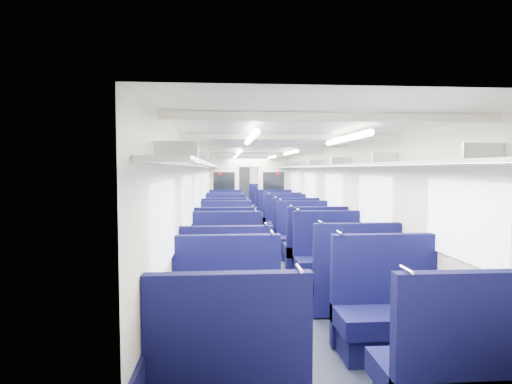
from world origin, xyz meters
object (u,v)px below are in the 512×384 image
at_px(end_door, 242,187).
at_px(seat_14, 226,226).
at_px(seat_4, 227,290).
at_px(seat_9, 315,250).
at_px(seat_2, 227,318).
at_px(seat_6, 226,265).
at_px(seat_7, 329,263).
at_px(seat_10, 226,240).
at_px(seat_1, 459,380).
at_px(seat_8, 226,252).
at_px(seat_25, 264,204).
at_px(seat_3, 388,317).
at_px(seat_18, 226,215).
at_px(seat_24, 225,205).
at_px(seat_17, 281,220).
at_px(seat_15, 287,225).
at_px(seat_23, 267,207).
at_px(seat_5, 353,284).
at_px(seat_0, 228,382).
at_px(seat_27, 261,202).
at_px(seat_13, 294,232).
at_px(seat_21, 270,209).
at_px(bulkhead, 249,188).
at_px(seat_12, 226,232).
at_px(seat_20, 225,210).
at_px(seat_16, 226,220).
at_px(seat_22, 225,207).
at_px(seat_26, 225,202).
at_px(seat_19, 276,215).
at_px(seat_11, 304,240).

distance_m(end_door, seat_14, 9.25).
bearing_deg(seat_4, seat_9, 55.16).
height_order(seat_2, seat_6, same).
bearing_deg(seat_7, seat_10, 126.08).
bearing_deg(seat_1, seat_4, 125.65).
xyz_separation_m(seat_8, seat_25, (1.66, 10.07, 0.00)).
bearing_deg(seat_7, seat_3, -90.00).
xyz_separation_m(seat_4, seat_6, (0.00, 1.37, 0.00)).
relative_size(seat_18, seat_24, 1.00).
distance_m(seat_17, seat_18, 2.10).
relative_size(seat_15, seat_23, 1.00).
bearing_deg(seat_8, seat_5, -53.76).
height_order(seat_0, seat_25, same).
bearing_deg(seat_27, seat_23, -90.00).
bearing_deg(seat_17, seat_9, -90.00).
xyz_separation_m(seat_1, seat_13, (0.00, 6.96, 0.00)).
bearing_deg(seat_24, seat_13, -77.91).
distance_m(seat_5, seat_8, 2.81).
xyz_separation_m(seat_9, seat_21, (0.00, 7.75, 0.00)).
xyz_separation_m(bulkhead, seat_7, (0.83, -7.99, -0.85)).
xyz_separation_m(bulkhead, seat_13, (0.83, -4.71, -0.85)).
distance_m(seat_6, seat_14, 4.46).
relative_size(seat_0, seat_17, 1.00).
bearing_deg(seat_12, seat_3, -73.81).
bearing_deg(bulkhead, seat_20, 136.46).
bearing_deg(seat_16, seat_22, 90.00).
bearing_deg(seat_9, seat_26, 98.33).
bearing_deg(seat_22, seat_18, -90.00).
bearing_deg(seat_0, seat_22, 90.00).
distance_m(seat_12, seat_26, 9.06).
bearing_deg(seat_5, seat_3, -90.00).
bearing_deg(end_door, seat_3, -87.04).
xyz_separation_m(bulkhead, seat_26, (-0.83, 4.38, -0.85)).
distance_m(seat_6, seat_9, 1.95).
xyz_separation_m(seat_6, seat_13, (1.66, 3.28, 0.00)).
distance_m(end_door, seat_9, 12.68).
height_order(seat_2, seat_21, same).
bearing_deg(seat_9, seat_20, 102.08).
distance_m(seat_3, seat_10, 4.97).
bearing_deg(seat_14, seat_19, 54.92).
xyz_separation_m(bulkhead, seat_21, (0.83, 0.78, -0.85)).
distance_m(seat_1, seat_17, 9.31).
bearing_deg(seat_7, seat_18, 103.50).
bearing_deg(seat_8, seat_15, 64.13).
distance_m(seat_9, seat_20, 7.93).
xyz_separation_m(bulkhead, seat_11, (0.83, -5.86, -0.85)).
bearing_deg(seat_20, seat_10, -90.00).
height_order(seat_14, seat_19, same).
distance_m(seat_18, seat_27, 5.68).
height_order(end_door, seat_8, end_door).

